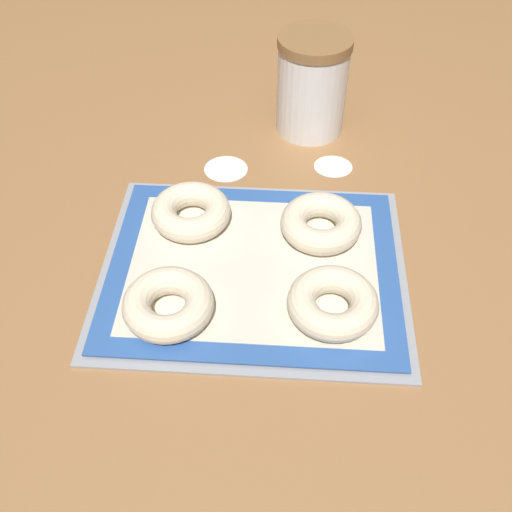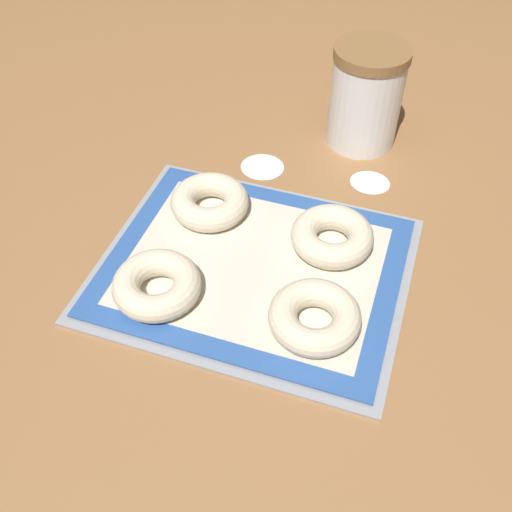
{
  "view_description": "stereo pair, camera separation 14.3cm",
  "coord_description": "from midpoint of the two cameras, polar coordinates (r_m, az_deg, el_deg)",
  "views": [
    {
      "loc": [
        0.04,
        -0.56,
        0.61
      ],
      "look_at": [
        0.0,
        -0.01,
        0.03
      ],
      "focal_mm": 42.0,
      "sensor_mm": 36.0,
      "label": 1
    },
    {
      "loc": [
        0.18,
        -0.53,
        0.61
      ],
      "look_at": [
        0.0,
        -0.01,
        0.03
      ],
      "focal_mm": 42.0,
      "sensor_mm": 36.0,
      "label": 2
    }
  ],
  "objects": [
    {
      "name": "bagel_back_left",
      "position": [
        0.87,
        -10.93,
        3.75
      ],
      "size": [
        0.11,
        0.11,
        0.04
      ],
      "color": "beige",
      "rests_on": "baking_mat"
    },
    {
      "name": "ground_plane",
      "position": [
        0.83,
        -5.11,
        -1.13
      ],
      "size": [
        2.8,
        2.8,
        0.0
      ],
      "primitive_type": "plane",
      "color": "olive"
    },
    {
      "name": "flour_patch_near",
      "position": [
        0.98,
        -7.09,
        7.97
      ],
      "size": [
        0.07,
        0.07,
        0.0
      ],
      "color": "white",
      "rests_on": "ground_plane"
    },
    {
      "name": "baking_tray",
      "position": [
        0.81,
        -5.0,
        -1.7
      ],
      "size": [
        0.42,
        0.34,
        0.01
      ],
      "color": "#93969B",
      "rests_on": "ground_plane"
    },
    {
      "name": "bagel_back_right",
      "position": [
        0.84,
        1.42,
        2.71
      ],
      "size": [
        0.11,
        0.11,
        0.04
      ],
      "color": "beige",
      "rests_on": "baking_mat"
    },
    {
      "name": "baking_mat",
      "position": [
        0.81,
        -5.03,
        -1.45
      ],
      "size": [
        0.39,
        0.31,
        0.0
      ],
      "color": "#2D569E",
      "rests_on": "baking_tray"
    },
    {
      "name": "bagel_front_right",
      "position": [
        0.74,
        1.92,
        -5.04
      ],
      "size": [
        0.11,
        0.11,
        0.04
      ],
      "color": "beige",
      "rests_on": "baking_mat"
    },
    {
      "name": "flour_patch_far",
      "position": [
        0.98,
        3.25,
        8.25
      ],
      "size": [
        0.06,
        0.06,
        0.0
      ],
      "color": "white",
      "rests_on": "ground_plane"
    },
    {
      "name": "bagel_front_left",
      "position": [
        0.76,
        -13.75,
        -5.02
      ],
      "size": [
        0.11,
        0.11,
        0.04
      ],
      "color": "beige",
      "rests_on": "baking_mat"
    },
    {
      "name": "flour_canister",
      "position": [
        1.02,
        1.29,
        15.75
      ],
      "size": [
        0.12,
        0.12,
        0.17
      ],
      "color": "white",
      "rests_on": "ground_plane"
    }
  ]
}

